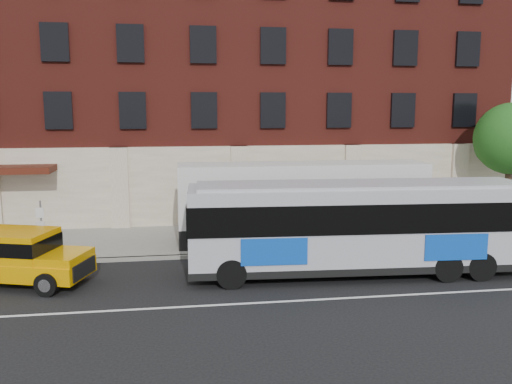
{
  "coord_description": "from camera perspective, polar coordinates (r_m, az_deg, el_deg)",
  "views": [
    {
      "loc": [
        -3.29,
        -15.68,
        6.09
      ],
      "look_at": [
        -0.09,
        5.5,
        2.76
      ],
      "focal_mm": 38.16,
      "sensor_mm": 36.0,
      "label": 1
    }
  ],
  "objects": [
    {
      "name": "ground",
      "position": [
        17.14,
        3.11,
        -11.98
      ],
      "size": [
        120.0,
        120.0,
        0.0
      ],
      "primitive_type": "plane",
      "color": "black",
      "rests_on": "ground"
    },
    {
      "name": "sidewalk",
      "position": [
        25.61,
        -0.98,
        -4.74
      ],
      "size": [
        60.0,
        6.0,
        0.15
      ],
      "primitive_type": "cube",
      "color": "gray",
      "rests_on": "ground"
    },
    {
      "name": "kerb",
      "position": [
        22.74,
        0.03,
        -6.49
      ],
      "size": [
        60.0,
        0.25,
        0.15
      ],
      "primitive_type": "cube",
      "color": "gray",
      "rests_on": "ground"
    },
    {
      "name": "lane_line",
      "position": [
        17.6,
        2.78,
        -11.4
      ],
      "size": [
        60.0,
        0.12,
        0.01
      ],
      "primitive_type": "cube",
      "color": "silver",
      "rests_on": "ground"
    },
    {
      "name": "building",
      "position": [
        32.8,
        -2.91,
        11.44
      ],
      "size": [
        30.0,
        12.1,
        15.0
      ],
      "color": "#5C1C15",
      "rests_on": "sidewalk"
    },
    {
      "name": "sign_pole",
      "position": [
        22.91,
        -21.59,
        -3.47
      ],
      "size": [
        0.3,
        0.2,
        2.5
      ],
      "color": "slate",
      "rests_on": "ground"
    },
    {
      "name": "street_tree",
      "position": [
        30.32,
        25.23,
        4.82
      ],
      "size": [
        3.6,
        3.6,
        6.2
      ],
      "color": "#332519",
      "rests_on": "sidewalk"
    },
    {
      "name": "city_bus",
      "position": [
        20.2,
        10.81,
        -3.34
      ],
      "size": [
        12.57,
        3.32,
        3.41
      ],
      "color": "#A6A6B0",
      "rests_on": "ground"
    },
    {
      "name": "yellow_suv",
      "position": [
        20.68,
        -24.08,
        -5.93
      ],
      "size": [
        5.11,
        3.29,
        1.9
      ],
      "color": "#E19800",
      "rests_on": "ground"
    },
    {
      "name": "shipping_container",
      "position": [
        24.33,
        4.91,
        -1.32
      ],
      "size": [
        11.02,
        2.52,
        3.66
      ],
      "color": "black",
      "rests_on": "ground"
    }
  ]
}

